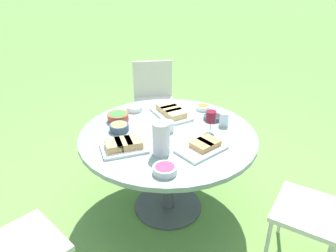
{
  "coord_description": "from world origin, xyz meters",
  "views": [
    {
      "loc": [
        -1.25,
        1.79,
        1.91
      ],
      "look_at": [
        0.0,
        0.0,
        0.78
      ],
      "focal_mm": 35.0,
      "sensor_mm": 36.0,
      "label": 1
    }
  ],
  "objects_px": {
    "chair_near_left": "(325,207)",
    "water_pitcher": "(161,138)",
    "dining_table": "(168,145)",
    "chair_near_right": "(154,95)",
    "wine_glass": "(211,117)",
    "chair_far_back": "(4,247)"
  },
  "relations": [
    {
      "from": "chair_near_left",
      "to": "water_pitcher",
      "type": "bearing_deg",
      "value": 18.35
    },
    {
      "from": "dining_table",
      "to": "chair_near_right",
      "type": "distance_m",
      "value": 1.26
    },
    {
      "from": "chair_near_right",
      "to": "water_pitcher",
      "type": "bearing_deg",
      "value": 129.36
    },
    {
      "from": "dining_table",
      "to": "wine_glass",
      "type": "height_order",
      "value": "wine_glass"
    },
    {
      "from": "chair_near_left",
      "to": "water_pitcher",
      "type": "xyz_separation_m",
      "value": [
        1.02,
        0.34,
        0.31
      ]
    },
    {
      "from": "chair_near_left",
      "to": "water_pitcher",
      "type": "relative_size",
      "value": 3.8
    },
    {
      "from": "chair_far_back",
      "to": "water_pitcher",
      "type": "relative_size",
      "value": 3.8
    },
    {
      "from": "chair_far_back",
      "to": "wine_glass",
      "type": "relative_size",
      "value": 5.03
    },
    {
      "from": "chair_near_left",
      "to": "wine_glass",
      "type": "xyz_separation_m",
      "value": [
        0.9,
        -0.12,
        0.32
      ]
    },
    {
      "from": "water_pitcher",
      "to": "wine_glass",
      "type": "height_order",
      "value": "water_pitcher"
    },
    {
      "from": "chair_near_left",
      "to": "chair_near_right",
      "type": "bearing_deg",
      "value": -23.1
    },
    {
      "from": "chair_near_left",
      "to": "chair_near_right",
      "type": "xyz_separation_m",
      "value": [
        2.0,
        -0.85,
        0.0
      ]
    },
    {
      "from": "chair_near_left",
      "to": "wine_glass",
      "type": "height_order",
      "value": "wine_glass"
    },
    {
      "from": "water_pitcher",
      "to": "chair_near_right",
      "type": "bearing_deg",
      "value": -50.64
    },
    {
      "from": "chair_far_back",
      "to": "dining_table",
      "type": "bearing_deg",
      "value": -98.87
    },
    {
      "from": "dining_table",
      "to": "chair_near_left",
      "type": "height_order",
      "value": "chair_near_left"
    },
    {
      "from": "chair_near_right",
      "to": "chair_near_left",
      "type": "bearing_deg",
      "value": 156.9
    },
    {
      "from": "chair_far_back",
      "to": "chair_near_right",
      "type": "bearing_deg",
      "value": -73.45
    },
    {
      "from": "chair_near_right",
      "to": "water_pitcher",
      "type": "distance_m",
      "value": 1.57
    },
    {
      "from": "chair_far_back",
      "to": "wine_glass",
      "type": "bearing_deg",
      "value": -107.3
    },
    {
      "from": "dining_table",
      "to": "chair_far_back",
      "type": "distance_m",
      "value": 1.28
    },
    {
      "from": "dining_table",
      "to": "chair_far_back",
      "type": "height_order",
      "value": "chair_far_back"
    }
  ]
}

